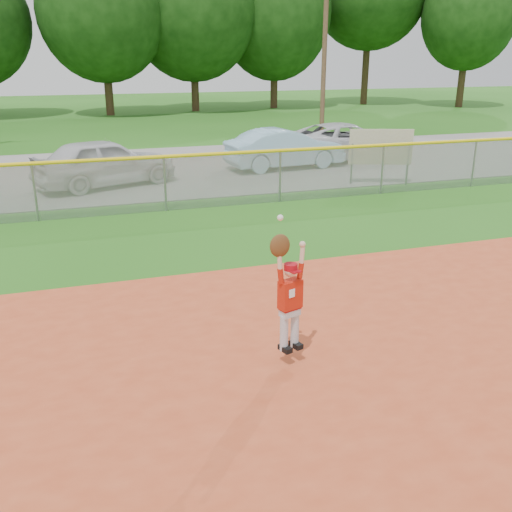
{
  "coord_description": "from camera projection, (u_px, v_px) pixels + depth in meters",
  "views": [
    {
      "loc": [
        -2.31,
        -5.3,
        4.11
      ],
      "look_at": [
        0.27,
        2.74,
        1.1
      ],
      "focal_mm": 40.0,
      "sensor_mm": 36.0,
      "label": 1
    }
  ],
  "objects": [
    {
      "name": "ground",
      "position": [
        305.0,
        418.0,
        6.8
      ],
      "size": [
        120.0,
        120.0,
        0.0
      ],
      "primitive_type": "plane",
      "color": "#246015",
      "rests_on": "ground"
    },
    {
      "name": "sponsor_sign",
      "position": [
        381.0,
        148.0,
        18.47
      ],
      "size": [
        1.95,
        0.74,
        1.82
      ],
      "color": "gray",
      "rests_on": "ground"
    },
    {
      "name": "power_lines",
      "position": [
        139.0,
        40.0,
        25.25
      ],
      "size": [
        19.4,
        0.24,
        9.0
      ],
      "color": "#4C3823",
      "rests_on": "ground"
    },
    {
      "name": "tree_line",
      "position": [
        107.0,
        0.0,
        38.54
      ],
      "size": [
        62.37,
        13.0,
        14.43
      ],
      "color": "#422D1C",
      "rests_on": "ground"
    },
    {
      "name": "ballplayer",
      "position": [
        289.0,
        293.0,
        7.61
      ],
      "size": [
        0.56,
        0.3,
        1.95
      ],
      "color": "silver",
      "rests_on": "ground"
    },
    {
      "name": "car_white_a",
      "position": [
        105.0,
        162.0,
        18.38
      ],
      "size": [
        4.89,
        3.26,
        1.55
      ],
      "primitive_type": "imported",
      "rotation": [
        0.0,
        0.0,
        1.92
      ],
      "color": "silver",
      "rests_on": "parking_strip"
    },
    {
      "name": "car_white_b",
      "position": [
        347.0,
        141.0,
        22.98
      ],
      "size": [
        5.33,
        2.56,
        1.46
      ],
      "primitive_type": "imported",
      "rotation": [
        0.0,
        0.0,
        1.6
      ],
      "color": "silver",
      "rests_on": "parking_strip"
    },
    {
      "name": "outfield_fence",
      "position": [
        165.0,
        179.0,
        15.47
      ],
      "size": [
        40.06,
        0.1,
        1.55
      ],
      "color": "gray",
      "rests_on": "ground"
    },
    {
      "name": "car_blue",
      "position": [
        285.0,
        149.0,
        21.27
      ],
      "size": [
        4.57,
        2.03,
        1.46
      ],
      "primitive_type": "imported",
      "rotation": [
        0.0,
        0.0,
        1.68
      ],
      "color": "#92C1DA",
      "rests_on": "parking_strip"
    },
    {
      "name": "parking_strip",
      "position": [
        140.0,
        170.0,
        21.14
      ],
      "size": [
        44.0,
        10.0,
        0.03
      ],
      "primitive_type": "cube",
      "color": "slate",
      "rests_on": "ground"
    }
  ]
}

